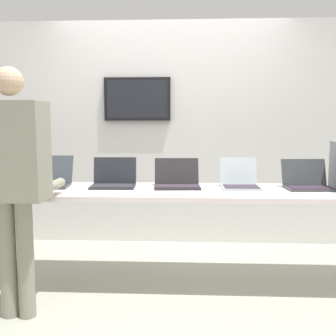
% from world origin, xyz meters
% --- Properties ---
extents(ground, '(8.00, 8.00, 0.04)m').
position_xyz_m(ground, '(0.00, 0.00, -0.02)').
color(ground, '#A0A292').
extents(back_wall, '(8.00, 0.11, 2.41)m').
position_xyz_m(back_wall, '(-0.01, 1.13, 1.21)').
color(back_wall, silver).
rests_on(back_wall, ground).
extents(workbench, '(3.55, 0.70, 0.79)m').
position_xyz_m(workbench, '(0.00, 0.00, 0.74)').
color(workbench, silver).
rests_on(workbench, ground).
extents(laptop_station_1, '(0.36, 0.40, 0.25)m').
position_xyz_m(laptop_station_1, '(-0.99, 0.12, 0.84)').
color(laptop_station_1, '#343B41').
rests_on(laptop_station_1, workbench).
extents(laptop_station_2, '(0.38, 0.28, 0.24)m').
position_xyz_m(laptop_station_2, '(-0.44, 0.10, 0.84)').
color(laptop_station_2, '#25262D').
rests_on(laptop_station_2, workbench).
extents(laptop_station_3, '(0.40, 0.33, 0.24)m').
position_xyz_m(laptop_station_3, '(0.10, 0.12, 0.84)').
color(laptop_station_3, '#262526').
rests_on(laptop_station_3, workbench).
extents(laptop_station_4, '(0.32, 0.32, 0.24)m').
position_xyz_m(laptop_station_4, '(0.63, 0.11, 0.84)').
color(laptop_station_4, '#A9B4B8').
rests_on(laptop_station_4, workbench).
extents(laptop_station_5, '(0.39, 0.33, 0.23)m').
position_xyz_m(laptop_station_5, '(1.18, 0.10, 0.84)').
color(laptop_station_5, '#37393C').
rests_on(laptop_station_5, workbench).
extents(person, '(0.44, 0.59, 1.69)m').
position_xyz_m(person, '(-0.97, -0.62, 1.02)').
color(person, gray).
rests_on(person, ground).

